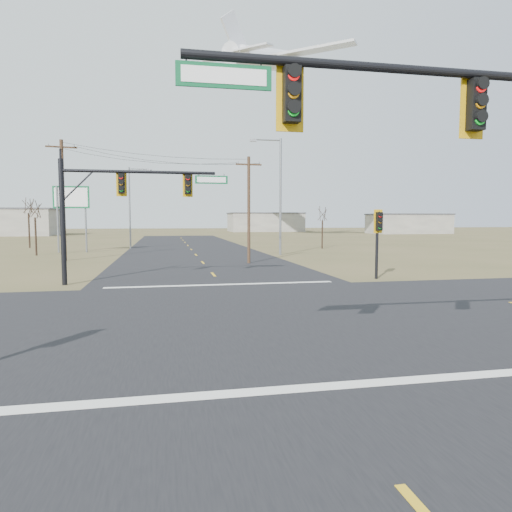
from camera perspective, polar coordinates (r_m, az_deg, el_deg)
The scene contains 19 objects.
ground at distance 16.79m, azimuth -1.03°, elevation -7.27°, with size 320.00×320.00×0.00m, color brown.
road_ew at distance 16.79m, azimuth -1.03°, elevation -7.24°, with size 160.00×14.00×0.02m, color black.
road_ns at distance 16.79m, azimuth -1.03°, elevation -7.23°, with size 14.00×160.00×0.02m, color black.
stop_bar_near at distance 9.77m, azimuth 7.17°, elevation -15.97°, with size 12.00×0.40×0.01m, color silver.
stop_bar_far at distance 24.09m, azimuth -4.23°, elevation -3.58°, with size 12.00×0.40×0.01m, color silver.
mast_arm_near at distance 11.10m, azimuth 26.83°, elevation 12.89°, with size 10.34×0.40×7.07m.
mast_arm_far at distance 25.49m, azimuth -16.21°, elevation 7.40°, with size 8.83×0.49×6.58m.
pedestal_signal_ne at distance 27.13m, azimuth 15.06°, elevation 3.46°, with size 0.61×0.52×4.04m.
utility_pole_near at distance 35.59m, azimuth -0.91°, elevation 6.04°, with size 2.02×0.24×8.27m.
utility_pole_far at distance 41.28m, azimuth -22.97°, elevation 6.63°, with size 2.43×0.52×9.98m.
highway_sign at distance 51.16m, azimuth -22.08°, elevation 5.79°, with size 3.66×0.41×6.88m.
streetlight_a at distance 44.11m, azimuth 2.77°, elevation 8.24°, with size 3.11×0.39×11.12m.
streetlight_c at distance 55.86m, azimuth -15.31°, elevation 6.40°, with size 2.67×0.43×9.53m.
bare_tree_a at distance 48.22m, azimuth -25.93°, elevation 5.39°, with size 2.65×2.65×5.68m.
bare_tree_b at distance 61.51m, azimuth -26.60°, elevation 5.68°, with size 2.82×2.82×6.40m.
bare_tree_c at distance 54.39m, azimuth 8.31°, elevation 5.32°, with size 2.76×2.76×5.31m.
warehouse_mid at distance 129.23m, azimuth 1.15°, elevation 4.20°, with size 20.00×12.00×5.00m, color #ACA899.
warehouse_right at distance 116.59m, azimuth 18.50°, elevation 3.79°, with size 18.00×10.00×4.50m, color #ACA899.
jet_airliner at distance 85.18m, azimuth 1.04°, elevation 23.41°, with size 31.07×30.99×13.88m.
Camera 1 is at (-2.93, -16.17, 3.46)m, focal length 32.00 mm.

